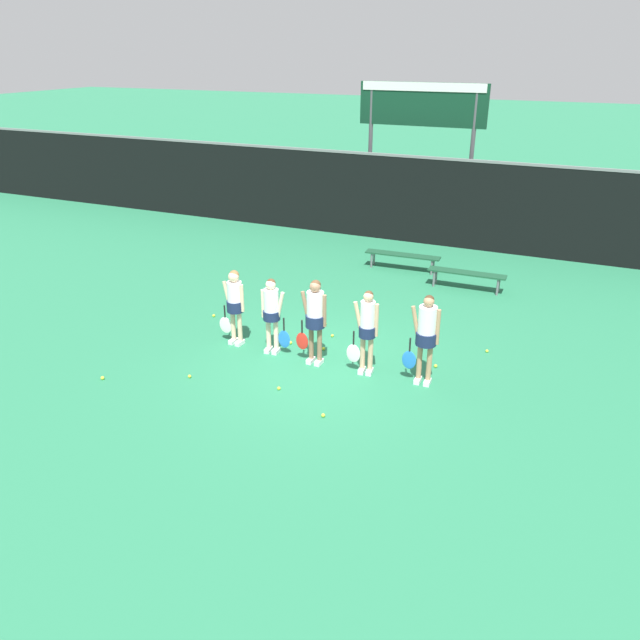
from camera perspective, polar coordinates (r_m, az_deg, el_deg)
ground_plane at (r=12.82m, az=-0.09°, el=-3.86°), size 140.00×140.00×0.00m
fence_windscreen at (r=20.45m, az=10.38°, el=10.62°), size 60.00×0.08×2.80m
scoreboard at (r=21.75m, az=9.27°, el=17.95°), size 4.25×0.15×4.87m
bench_courtside at (r=16.93m, az=13.27°, el=4.08°), size 2.04×0.39×0.48m
bench_far at (r=18.14m, az=7.55°, el=5.81°), size 2.17×0.45×0.47m
player_0 at (r=13.32m, az=-7.80°, el=1.74°), size 0.66×0.36×1.67m
player_1 at (r=12.87m, az=-4.43°, el=0.91°), size 0.64×0.36×1.63m
player_2 at (r=12.33m, az=-0.46°, el=0.50°), size 0.67×0.39×1.79m
player_3 at (r=12.02m, az=4.32°, el=-0.59°), size 0.61×0.33×1.73m
player_4 at (r=11.75m, az=9.69°, el=-1.10°), size 0.67×0.40×1.80m
tennis_ball_0 at (r=15.18m, az=-7.58°, el=0.64°), size 0.07×0.07×0.07m
tennis_ball_1 at (r=14.46m, az=0.49°, el=-0.34°), size 0.07×0.07×0.07m
tennis_ball_2 at (r=13.56m, az=-2.71°, el=-2.08°), size 0.07×0.07×0.07m
tennis_ball_3 at (r=13.66m, az=15.02°, el=-2.75°), size 0.07×0.07×0.07m
tennis_ball_4 at (r=13.88m, az=1.14°, el=-1.44°), size 0.07×0.07×0.07m
tennis_ball_5 at (r=15.11m, az=-9.69°, el=0.40°), size 0.07×0.07×0.07m
tennis_ball_6 at (r=12.81m, az=10.53°, el=-4.15°), size 0.07×0.07×0.07m
tennis_ball_7 at (r=12.87m, az=-19.27°, el=-5.02°), size 0.07×0.07×0.07m
tennis_ball_8 at (r=12.48m, az=-11.84°, el=-5.06°), size 0.07×0.07×0.07m
tennis_ball_9 at (r=11.84m, az=-3.78°, el=-6.25°), size 0.07×0.07×0.07m
tennis_ball_10 at (r=11.01m, az=0.29°, el=-8.71°), size 0.07×0.07×0.07m
tennis_ball_11 at (r=13.29m, az=0.33°, el=-2.63°), size 0.07×0.07×0.07m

